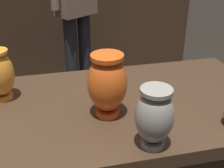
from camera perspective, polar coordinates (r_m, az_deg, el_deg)
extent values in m
cube|color=#422D1E|center=(1.11, 0.80, -4.81)|extent=(1.20, 0.64, 0.05)
cube|color=#422D1E|center=(3.25, -8.69, 11.12)|extent=(2.60, 0.40, 0.95)
cylinder|color=#E55B1E|center=(1.03, -0.87, -5.39)|extent=(0.08, 0.08, 0.02)
ellipsoid|color=#E55B1E|center=(0.97, -0.92, 0.14)|extent=(0.13, 0.13, 0.20)
cylinder|color=#E55B1E|center=(0.93, -0.96, 5.34)|extent=(0.11, 0.11, 0.01)
cylinder|color=gray|center=(0.90, 7.86, -11.23)|extent=(0.07, 0.07, 0.02)
ellipsoid|color=gray|center=(0.85, 8.27, -6.15)|extent=(0.11, 0.11, 0.17)
cylinder|color=gray|center=(0.80, 8.65, -1.29)|extent=(0.09, 0.09, 0.01)
cylinder|color=orange|center=(1.20, -20.29, -2.26)|extent=(0.07, 0.07, 0.02)
cylinder|color=#232328|center=(2.67, -5.29, 5.57)|extent=(0.11, 0.11, 0.77)
cylinder|color=#232328|center=(2.58, -7.79, 4.64)|extent=(0.11, 0.11, 0.77)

